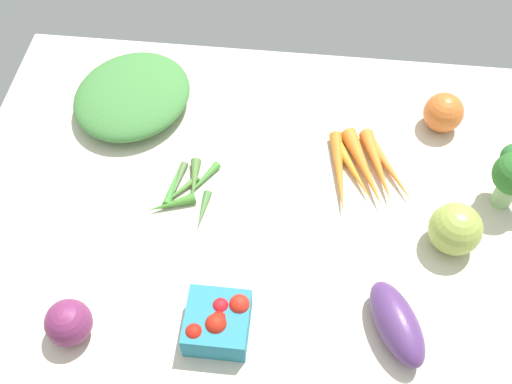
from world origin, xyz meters
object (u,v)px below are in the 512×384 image
Objects in this scene: carrot_bunch at (365,169)px; heirloom_tomato_green at (455,229)px; leafy_greens_clump at (132,95)px; eggplant at (397,323)px; red_onion_near_basket at (69,323)px; heirloom_tomato_orange at (443,112)px; okra_pile at (185,190)px; berry_basket at (218,322)px.

heirloom_tomato_green is at bearing -43.07° from carrot_bunch.
eggplant is (49.45, -41.69, -0.03)cm from leafy_greens_clump.
heirloom_tomato_green is at bearing 20.95° from red_onion_near_basket.
heirloom_tomato_orange is at bearing 90.11° from heirloom_tomato_green.
heirloom_tomato_green reaches higher than heirloom_tomato_orange.
leafy_greens_clump is (-44.83, 11.65, 1.74)cm from carrot_bunch.
carrot_bunch is 1.37× the size of eggplant.
okra_pile is 2.02× the size of red_onion_near_basket.
okra_pile is 23.76cm from leafy_greens_clump.
leafy_greens_clump is 47.02cm from red_onion_near_basket.
heirloom_tomato_orange reaches higher than okra_pile.
heirloom_tomato_orange is (45.38, 20.67, 2.90)cm from okra_pile.
heirloom_tomato_orange is at bearing 1.23° from leafy_greens_clump.
red_onion_near_basket reaches higher than eggplant.
red_onion_near_basket is (-57.84, -22.15, -0.81)cm from heirloom_tomato_green.
berry_basket is (22.98, -44.29, -0.04)cm from leafy_greens_clump.
carrot_bunch is at bearing 164.62° from eggplant.
red_onion_near_basket is at bearing -107.84° from eggplant.
leafy_greens_clump is 49.89cm from berry_basket.
carrot_bunch is at bearing 13.91° from okra_pile.
heirloom_tomato_green reaches higher than eggplant.
heirloom_tomato_orange is 75.30cm from red_onion_near_basket.
carrot_bunch is at bearing 38.97° from red_onion_near_basket.
leafy_greens_clump is at bearing 165.43° from carrot_bunch.
leafy_greens_clump is 3.20× the size of heirloom_tomato_orange.
okra_pile is at bearing 110.79° from berry_basket.
berry_basket is 26.60cm from eggplant.
berry_basket reaches higher than leafy_greens_clump.
heirloom_tomato_green reaches higher than leafy_greens_clump.
red_onion_near_basket is at bearing -88.64° from leafy_greens_clump.
leafy_greens_clump is 64.68cm from eggplant.
red_onion_near_basket reaches higher than berry_basket.
eggplant is (35.92, -22.29, 2.19)cm from okra_pile.
heirloom_tomato_green is at bearing 28.37° from berry_basket.
berry_basket is at bearing -123.81° from carrot_bunch.
carrot_bunch is 19.26cm from heirloom_tomato_orange.
carrot_bunch is at bearing -137.46° from heirloom_tomato_orange.
okra_pile is 1.64× the size of heirloom_tomato_green.
okra_pile is (-31.30, -7.75, -0.48)cm from carrot_bunch.
leafy_greens_clump is at bearing 117.42° from berry_basket.
okra_pile is at bearing 65.80° from red_onion_near_basket.
leafy_greens_clump is 58.93cm from heirloom_tomato_orange.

